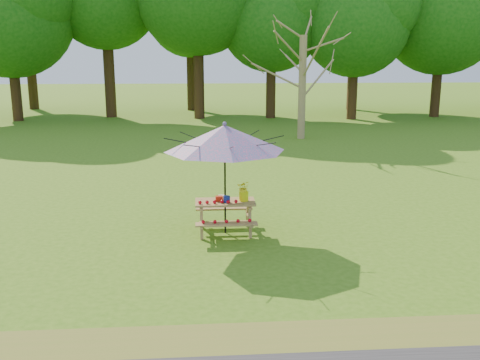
{
  "coord_description": "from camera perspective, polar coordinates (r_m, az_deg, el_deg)",
  "views": [
    {
      "loc": [
        0.55,
        -8.77,
        3.54
      ],
      "look_at": [
        1.32,
        1.58,
        1.1
      ],
      "focal_mm": 40.0,
      "sensor_mm": 36.0,
      "label": 1
    }
  ],
  "objects": [
    {
      "name": "tomatoes_row",
      "position": [
        10.57,
        -2.36,
        -2.35
      ],
      "size": [
        0.77,
        0.13,
        0.07
      ],
      "primitive_type": null,
      "color": "red",
      "rests_on": "picnic_table"
    },
    {
      "name": "drygrass_strip",
      "position": [
        6.96,
        -8.55,
        -17.47
      ],
      "size": [
        120.0,
        1.2,
        0.01
      ],
      "primitive_type": "cube",
      "color": "olive",
      "rests_on": "ground"
    },
    {
      "name": "ground",
      "position": [
        9.47,
        -7.33,
        -8.83
      ],
      "size": [
        120.0,
        120.0,
        0.0
      ],
      "primitive_type": "plane",
      "color": "#407215",
      "rests_on": "ground"
    },
    {
      "name": "produce_bins",
      "position": [
        10.75,
        -1.82,
        -1.98
      ],
      "size": [
        0.29,
        0.42,
        0.13
      ],
      "color": "#B8250E",
      "rests_on": "picnic_table"
    },
    {
      "name": "picnic_table",
      "position": [
        10.85,
        -1.58,
        -4.01
      ],
      "size": [
        1.2,
        1.32,
        0.67
      ],
      "color": "#A07E48",
      "rests_on": "ground"
    },
    {
      "name": "flower_bucket",
      "position": [
        10.72,
        0.41,
        -1.08
      ],
      "size": [
        0.3,
        0.27,
        0.42
      ],
      "color": "#E5EC0C",
      "rests_on": "picnic_table"
    },
    {
      "name": "patio_umbrella",
      "position": [
        10.49,
        -1.64,
        4.49
      ],
      "size": [
        2.57,
        2.57,
        2.27
      ],
      "color": "black",
      "rests_on": "ground"
    }
  ]
}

